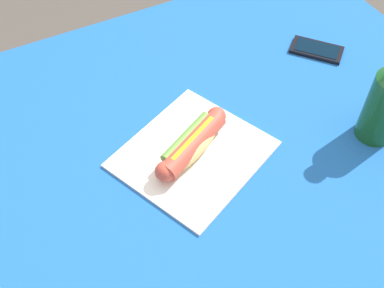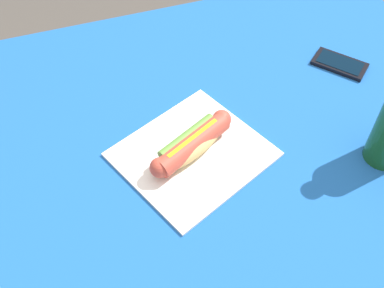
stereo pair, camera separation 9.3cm
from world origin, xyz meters
The scene contains 4 objects.
dining_table centered at (0.00, 0.00, 0.64)m, with size 1.26×1.00×0.76m.
paper_wrapper centered at (-0.04, 0.00, 0.76)m, with size 0.27×0.25×0.01m, color silver.
hot_dog centered at (-0.04, 0.01, 0.79)m, with size 0.19×0.12×0.05m.
cell_phone centered at (0.38, 0.14, 0.76)m, with size 0.13×0.13×0.01m.
Camera 2 is at (-0.22, -0.55, 1.51)m, focal length 44.34 mm.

